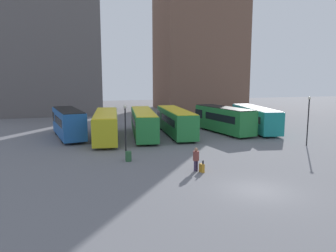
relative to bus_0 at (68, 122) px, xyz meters
name	(u,v)px	position (x,y,z in m)	size (l,w,h in m)	color
ground_plane	(257,191)	(11.84, -21.90, -1.81)	(160.00, 160.00, 0.00)	slate
building_block_left	(41,37)	(-4.98, 27.90, 12.58)	(21.06, 14.26, 28.77)	#5B5656
building_block_right	(199,14)	(26.56, 27.90, 18.32)	(16.83, 14.78, 40.26)	brown
bus_0	(68,122)	(0.00, 0.00, 0.00)	(4.07, 9.73, 3.35)	#1E56A3
bus_1	(106,124)	(4.16, -2.04, -0.11)	(3.81, 12.22, 3.11)	gold
bus_2	(143,122)	(8.64, -1.27, -0.13)	(3.92, 12.53, 3.09)	#237A38
bus_3	(175,121)	(12.67, -1.19, -0.11)	(3.30, 12.26, 3.12)	#237A38
bus_4	(223,119)	(18.94, -1.57, -0.04)	(4.22, 10.24, 3.28)	#237A38
bus_5	(255,118)	(23.69, -1.08, -0.12)	(4.35, 12.19, 3.09)	#19847F
traveler	(196,157)	(9.60, -16.80, -0.73)	(0.54, 0.54, 1.82)	#382D4C
suitcase	(202,168)	(9.93, -17.20, -1.48)	(0.31, 0.47, 0.94)	#B27A1E
lamp_post_0	(125,127)	(4.97, -11.97, 1.03)	(0.28, 0.28, 4.73)	black
lamp_post_1	(308,117)	(23.95, -11.14, 1.22)	(0.28, 0.28, 5.08)	black
trash_bin	(128,156)	(5.10, -12.53, -1.38)	(0.52, 0.52, 0.85)	#285633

